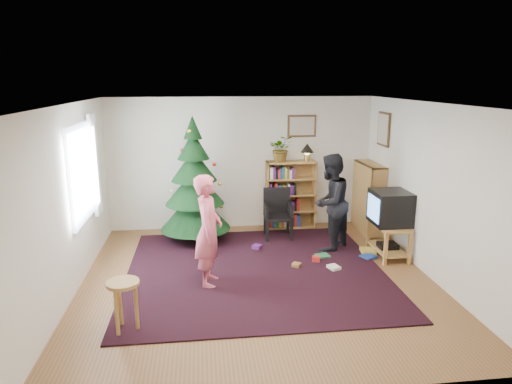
{
  "coord_description": "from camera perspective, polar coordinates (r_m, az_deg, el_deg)",
  "views": [
    {
      "loc": [
        -0.76,
        -6.03,
        2.82
      ],
      "look_at": [
        0.07,
        0.82,
        1.1
      ],
      "focal_mm": 32.0,
      "sensor_mm": 36.0,
      "label": 1
    }
  ],
  "objects": [
    {
      "name": "person_by_chair",
      "position": [
        7.68,
        9.21,
        -1.31
      ],
      "size": [
        1.0,
        1.0,
        1.64
      ],
      "primitive_type": "imported",
      "rotation": [
        0.0,
        0.0,
        3.92
      ],
      "color": "black",
      "rests_on": "rug"
    },
    {
      "name": "ceiling",
      "position": [
        6.09,
        0.24,
        10.98
      ],
      "size": [
        5.0,
        5.0,
        0.0
      ],
      "primitive_type": "plane",
      "rotation": [
        3.14,
        0.0,
        0.0
      ],
      "color": "white",
      "rests_on": "wall_back"
    },
    {
      "name": "bookshelf_right",
      "position": [
        8.82,
        13.88,
        -0.59
      ],
      "size": [
        0.3,
        0.95,
        1.3
      ],
      "rotation": [
        0.0,
        0.0,
        1.57
      ],
      "color": "#A9773C",
      "rests_on": "floor"
    },
    {
      "name": "window_pane",
      "position": [
        6.98,
        -21.01,
        2.15
      ],
      "size": [
        0.04,
        1.2,
        1.4
      ],
      "primitive_type": "cube",
      "color": "silver",
      "rests_on": "wall_left"
    },
    {
      "name": "bookshelf_back",
      "position": [
        8.81,
        4.36,
        -0.23
      ],
      "size": [
        0.95,
        0.3,
        1.3
      ],
      "color": "#A9773C",
      "rests_on": "floor"
    },
    {
      "name": "picture_right",
      "position": [
        8.47,
        15.69,
        7.57
      ],
      "size": [
        0.03,
        0.5,
        0.6
      ],
      "color": "#4C3319",
      "rests_on": "wall_right"
    },
    {
      "name": "stool",
      "position": [
        5.46,
        -16.24,
        -12.01
      ],
      "size": [
        0.37,
        0.37,
        0.61
      ],
      "color": "#A9773C",
      "rests_on": "floor"
    },
    {
      "name": "crt_tv",
      "position": [
        7.59,
        16.43,
        -1.88
      ],
      "size": [
        0.57,
        0.62,
        0.54
      ],
      "color": "black",
      "rests_on": "tv_stand"
    },
    {
      "name": "wall_back",
      "position": [
        8.71,
        -1.82,
        3.59
      ],
      "size": [
        5.0,
        0.02,
        2.5
      ],
      "primitive_type": "cube",
      "color": "silver",
      "rests_on": "floor"
    },
    {
      "name": "wall_left",
      "position": [
        6.47,
        -22.31,
        -1.11
      ],
      "size": [
        0.02,
        5.0,
        2.5
      ],
      "primitive_type": "cube",
      "color": "silver",
      "rests_on": "floor"
    },
    {
      "name": "wall_right",
      "position": [
        7.03,
        20.88,
        0.16
      ],
      "size": [
        0.02,
        5.0,
        2.5
      ],
      "primitive_type": "cube",
      "color": "silver",
      "rests_on": "floor"
    },
    {
      "name": "christmas_tree",
      "position": [
        8.01,
        -7.68,
        0.2
      ],
      "size": [
        1.23,
        1.23,
        2.23
      ],
      "rotation": [
        0.0,
        0.0,
        -0.16
      ],
      "color": "#3F2816",
      "rests_on": "rug"
    },
    {
      "name": "tv_stand",
      "position": [
        7.74,
        16.2,
        -5.44
      ],
      "size": [
        0.45,
        0.81,
        0.55
      ],
      "color": "#A9773C",
      "rests_on": "floor"
    },
    {
      "name": "floor_clutter",
      "position": [
        7.46,
        8.37,
        -8.05
      ],
      "size": [
        2.02,
        1.18,
        0.08
      ],
      "color": "#A51E19",
      "rests_on": "rug"
    },
    {
      "name": "armchair",
      "position": [
        8.3,
        2.67,
        -2.43
      ],
      "size": [
        0.51,
        0.51,
        0.89
      ],
      "rotation": [
        0.0,
        0.0,
        -0.04
      ],
      "color": "black",
      "rests_on": "rug"
    },
    {
      "name": "floor",
      "position": [
        6.7,
        0.22,
        -10.89
      ],
      "size": [
        5.0,
        5.0,
        0.0
      ],
      "primitive_type": "plane",
      "color": "brown",
      "rests_on": "ground"
    },
    {
      "name": "picture_back",
      "position": [
        8.76,
        5.75,
        8.21
      ],
      "size": [
        0.55,
        0.03,
        0.42
      ],
      "color": "#4C3319",
      "rests_on": "wall_back"
    },
    {
      "name": "curtain",
      "position": [
        7.64,
        -19.49,
        3.23
      ],
      "size": [
        0.06,
        0.35,
        1.6
      ],
      "primitive_type": "cube",
      "color": "white",
      "rests_on": "wall_left"
    },
    {
      "name": "person_standing",
      "position": [
        6.32,
        -5.97,
        -4.83
      ],
      "size": [
        0.44,
        0.61,
        1.58
      ],
      "primitive_type": "imported",
      "rotation": [
        0.0,
        0.0,
        1.45
      ],
      "color": "#CD5263",
      "rests_on": "rug"
    },
    {
      "name": "table_lamp",
      "position": [
        8.7,
        6.41,
        5.34
      ],
      "size": [
        0.25,
        0.25,
        0.33
      ],
      "color": "#A57F33",
      "rests_on": "bookshelf_back"
    },
    {
      "name": "wall_front",
      "position": [
        3.94,
        4.82,
        -9.52
      ],
      "size": [
        5.0,
        0.02,
        2.5
      ],
      "primitive_type": "cube",
      "color": "silver",
      "rests_on": "floor"
    },
    {
      "name": "potted_plant",
      "position": [
        8.6,
        3.16,
        5.45
      ],
      "size": [
        0.45,
        0.39,
        0.49
      ],
      "primitive_type": "imported",
      "rotation": [
        0.0,
        0.0,
        -0.01
      ],
      "color": "gray",
      "rests_on": "bookshelf_back"
    },
    {
      "name": "rug",
      "position": [
        6.97,
        -0.09,
        -9.79
      ],
      "size": [
        3.8,
        3.6,
        0.02
      ],
      "primitive_type": "cube",
      "color": "black",
      "rests_on": "floor"
    }
  ]
}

